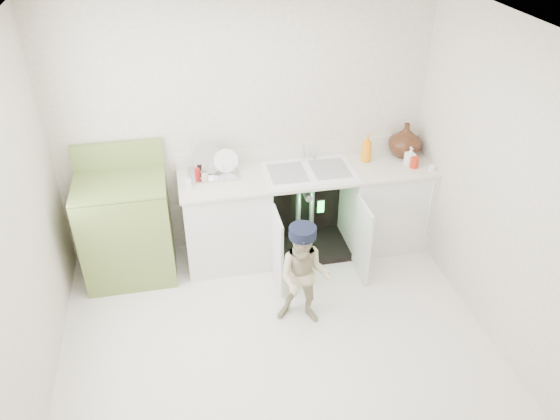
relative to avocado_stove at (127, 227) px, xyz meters
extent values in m
plane|color=beige|center=(1.17, -1.18, -0.51)|extent=(3.50, 3.50, 0.00)
cube|color=beige|center=(1.17, 0.32, 0.74)|extent=(3.50, 2.50, 0.02)
cube|color=beige|center=(1.17, -2.68, 0.74)|extent=(3.50, 2.50, 0.02)
cube|color=beige|center=(-0.58, -1.18, 0.74)|extent=(2.50, 3.00, 0.02)
cube|color=beige|center=(2.92, -1.18, 0.74)|extent=(2.50, 3.00, 0.02)
plane|color=white|center=(1.17, -1.18, 1.99)|extent=(3.50, 3.50, 0.00)
cube|color=silver|center=(0.92, 0.02, -0.08)|extent=(0.80, 0.60, 0.86)
cube|color=silver|center=(2.52, 0.02, -0.08)|extent=(0.80, 0.60, 0.86)
cube|color=black|center=(1.72, 0.29, -0.08)|extent=(0.80, 0.06, 0.86)
cube|color=black|center=(1.72, 0.02, -0.48)|extent=(0.80, 0.60, 0.06)
cylinder|color=gray|center=(1.65, 0.12, -0.06)|extent=(0.05, 0.05, 0.70)
cylinder|color=gray|center=(1.79, 0.12, -0.06)|extent=(0.05, 0.05, 0.70)
cylinder|color=gray|center=(1.72, 0.07, 0.11)|extent=(0.07, 0.18, 0.07)
cube|color=silver|center=(1.32, -0.48, -0.11)|extent=(0.03, 0.40, 0.76)
cube|color=silver|center=(2.12, -0.48, -0.11)|extent=(0.02, 0.40, 0.76)
cube|color=beige|center=(1.72, 0.02, 0.37)|extent=(2.44, 0.64, 0.03)
cube|color=beige|center=(1.72, 0.31, 0.46)|extent=(2.44, 0.02, 0.15)
cube|color=white|center=(1.72, 0.02, 0.38)|extent=(0.85, 0.55, 0.02)
cube|color=gray|center=(1.52, 0.02, 0.39)|extent=(0.34, 0.40, 0.01)
cube|color=gray|center=(1.93, 0.02, 0.39)|extent=(0.34, 0.40, 0.01)
cylinder|color=silver|center=(1.72, 0.24, 0.48)|extent=(0.03, 0.03, 0.17)
cylinder|color=silver|center=(1.72, 0.18, 0.55)|extent=(0.02, 0.14, 0.02)
cylinder|color=silver|center=(1.83, 0.24, 0.43)|extent=(0.04, 0.04, 0.06)
cylinder|color=white|center=(2.85, -0.29, 0.04)|extent=(0.01, 0.01, 0.70)
cube|color=white|center=(2.85, -0.20, 0.42)|extent=(0.04, 0.02, 0.06)
cube|color=silver|center=(0.84, 0.14, 0.40)|extent=(0.46, 0.31, 0.02)
cylinder|color=silver|center=(0.80, 0.16, 0.48)|extent=(0.29, 0.10, 0.28)
cylinder|color=white|center=(0.96, 0.14, 0.47)|extent=(0.23, 0.06, 0.22)
cylinder|color=silver|center=(0.65, 0.04, 0.47)|extent=(0.01, 0.01, 0.13)
cylinder|color=silver|center=(0.75, 0.04, 0.47)|extent=(0.01, 0.01, 0.13)
cylinder|color=silver|center=(0.84, 0.04, 0.47)|extent=(0.01, 0.01, 0.13)
cylinder|color=silver|center=(0.93, 0.04, 0.47)|extent=(0.01, 0.01, 0.13)
cylinder|color=silver|center=(1.02, 0.04, 0.47)|extent=(0.01, 0.01, 0.13)
imported|color=#422613|center=(2.72, 0.16, 0.55)|extent=(0.32, 0.32, 0.33)
imported|color=orange|center=(2.32, 0.12, 0.53)|extent=(0.11, 0.11, 0.28)
imported|color=white|center=(2.70, -0.04, 0.48)|extent=(0.08, 0.08, 0.18)
cylinder|color=red|center=(2.72, -0.10, 0.44)|extent=(0.08, 0.08, 0.11)
cylinder|color=red|center=(0.69, 0.10, 0.44)|extent=(0.05, 0.05, 0.10)
cylinder|color=#B6B186|center=(0.75, 0.02, 0.43)|extent=(0.06, 0.06, 0.08)
cylinder|color=black|center=(0.72, 0.14, 0.45)|extent=(0.04, 0.04, 0.12)
cube|color=silver|center=(0.60, -0.08, 0.43)|extent=(0.05, 0.05, 0.09)
cube|color=olive|center=(0.00, -0.01, -0.03)|extent=(0.80, 0.65, 0.97)
cube|color=olive|center=(0.00, -0.01, 0.47)|extent=(0.80, 0.65, 0.02)
cube|color=olive|center=(0.00, 0.28, 0.61)|extent=(0.80, 0.06, 0.25)
cylinder|color=black|center=(-0.20, -0.17, 0.47)|extent=(0.18, 0.18, 0.02)
cylinder|color=silver|center=(-0.20, -0.17, 0.48)|extent=(0.21, 0.21, 0.01)
cylinder|color=black|center=(-0.20, 0.15, 0.47)|extent=(0.18, 0.18, 0.02)
cylinder|color=silver|center=(-0.20, 0.15, 0.48)|extent=(0.21, 0.21, 0.01)
cylinder|color=black|center=(0.20, -0.17, 0.47)|extent=(0.18, 0.18, 0.02)
cylinder|color=silver|center=(0.20, -0.17, 0.48)|extent=(0.21, 0.21, 0.01)
cylinder|color=black|center=(0.20, 0.15, 0.47)|extent=(0.18, 0.18, 0.02)
cylinder|color=silver|center=(0.20, 0.15, 0.48)|extent=(0.21, 0.21, 0.01)
imported|color=#BCB487|center=(1.45, -0.97, -0.04)|extent=(0.55, 0.48, 0.94)
cylinder|color=black|center=(1.45, -0.97, 0.39)|extent=(0.28, 0.28, 0.09)
cube|color=black|center=(1.48, -0.87, 0.36)|extent=(0.19, 0.14, 0.01)
cube|color=black|center=(1.75, -0.32, 0.21)|extent=(0.07, 0.01, 0.14)
cube|color=#26F23F|center=(1.75, -0.33, 0.21)|extent=(0.06, 0.00, 0.12)
camera|label=1|loc=(0.56, -4.34, 2.86)|focal=35.00mm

